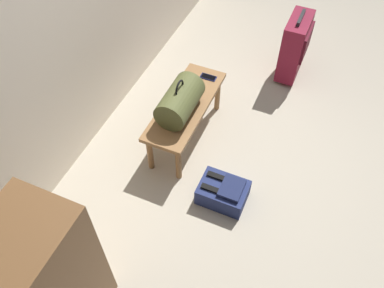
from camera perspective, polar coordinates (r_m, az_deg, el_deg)
The scene contains 7 objects.
ground_plane at distance 3.49m, azimuth 10.37°, elevation -3.70°, with size 6.60×6.60×0.00m, color #B2A893.
bench at distance 3.42m, azimuth -0.91°, elevation 5.00°, with size 1.00×0.36×0.41m.
duffel_bag_olive at distance 3.21m, azimuth -1.74°, elevation 6.16°, with size 0.44×0.26×0.34m.
cell_phone at distance 3.61m, azimuth 2.34°, elevation 9.51°, with size 0.07×0.14×0.01m.
suitcase_upright_burgundy at distance 4.18m, azimuth 14.42°, elevation 13.35°, with size 0.44×0.22×0.70m.
backpack_navy at distance 3.21m, azimuth 4.49°, elevation -6.85°, with size 0.28×0.38×0.21m.
side_cabinet at distance 2.54m, azimuth -20.19°, elevation -17.95°, with size 0.56×0.44×1.10m.
Camera 1 is at (-2.08, -0.22, 2.80)m, focal length 37.39 mm.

